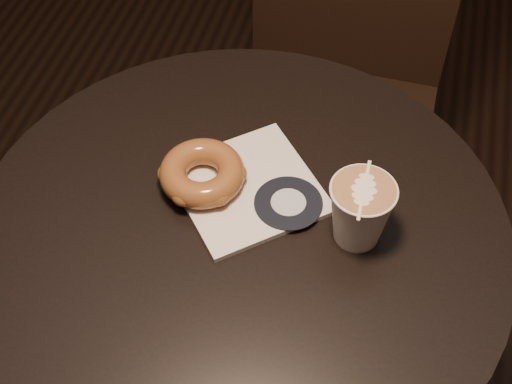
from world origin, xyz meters
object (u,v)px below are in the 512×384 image
doughnut (202,173)px  cafe_table (241,304)px  pastry_bag (247,188)px  chair (341,57)px  latte_cup (360,213)px

doughnut → cafe_table: bearing=-39.0°
cafe_table → pastry_bag: bearing=93.8°
chair → doughnut: bearing=-100.6°
pastry_bag → cafe_table: bearing=-126.5°
cafe_table → chair: chair is taller
pastry_bag → doughnut: size_ratio=1.54×
chair → latte_cup: bearing=-78.6°
cafe_table → pastry_bag: 0.21m
cafe_table → doughnut: (-0.06, 0.05, 0.23)m
cafe_table → pastry_bag: (-0.00, 0.06, 0.20)m
pastry_bag → latte_cup: latte_cup is taller
pastry_bag → doughnut: (-0.06, -0.01, 0.02)m
chair → latte_cup: (0.10, -0.56, 0.23)m
cafe_table → latte_cup: size_ratio=8.21×
cafe_table → doughnut: size_ratio=6.60×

